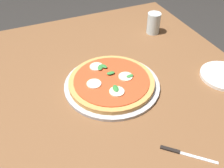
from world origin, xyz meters
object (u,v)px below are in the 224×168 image
object	(u,v)px
knife	(181,153)
glass_cup	(154,23)
pizza	(111,82)
plate_white	(224,76)
dining_table	(103,98)
serving_tray	(112,85)

from	to	relation	value
knife	glass_cup	bearing A→B (deg)	156.46
pizza	plate_white	distance (m)	0.46
plate_white	glass_cup	world-z (taller)	glass_cup
dining_table	serving_tray	bearing A→B (deg)	36.23
plate_white	knife	distance (m)	0.44
dining_table	serving_tray	size ratio (longest dim) A/B	3.20
serving_tray	knife	world-z (taller)	serving_tray
dining_table	glass_cup	bearing A→B (deg)	124.45
dining_table	knife	distance (m)	0.42
glass_cup	serving_tray	bearing A→B (deg)	-49.91
knife	dining_table	bearing A→B (deg)	-166.60
plate_white	knife	world-z (taller)	plate_white
pizza	knife	bearing A→B (deg)	10.94
dining_table	glass_cup	size ratio (longest dim) A/B	11.36
serving_tray	plate_white	world-z (taller)	plate_white
dining_table	knife	size ratio (longest dim) A/B	8.95
dining_table	pizza	distance (m)	0.12
knife	pizza	bearing A→B (deg)	-169.06
plate_white	serving_tray	bearing A→B (deg)	-106.53
serving_tray	pizza	xyz separation A→B (m)	(-0.00, -0.00, 0.02)
pizza	plate_white	bearing A→B (deg)	73.50
plate_white	knife	size ratio (longest dim) A/B	1.41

